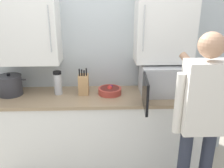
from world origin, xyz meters
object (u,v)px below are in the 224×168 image
at_px(stock_pot, 10,85).
at_px(person_figure, 200,116).
at_px(knife_block, 84,84).
at_px(microwave_oven, 164,80).
at_px(thermos_flask, 58,83).
at_px(fruit_bowl, 110,90).

height_order(stock_pot, person_figure, person_figure).
relative_size(stock_pot, knife_block, 1.18).
xyz_separation_m(microwave_oven, person_figure, (0.12, -0.78, -0.05)).
height_order(knife_block, person_figure, person_figure).
xyz_separation_m(thermos_flask, person_figure, (1.31, -0.81, -0.02)).
relative_size(fruit_bowl, knife_block, 0.86).
bearing_deg(stock_pot, person_figure, -23.79).
distance_m(microwave_oven, thermos_flask, 1.19).
height_order(microwave_oven, fruit_bowl, microwave_oven).
bearing_deg(fruit_bowl, knife_block, 175.43).
xyz_separation_m(stock_pot, knife_block, (0.82, 0.00, 0.00)).
relative_size(microwave_oven, person_figure, 0.46).
relative_size(microwave_oven, thermos_flask, 3.00).
height_order(fruit_bowl, knife_block, knife_block).
relative_size(microwave_oven, knife_block, 2.63).
xyz_separation_m(microwave_oven, thermos_flask, (-1.19, 0.03, -0.03)).
bearing_deg(microwave_oven, knife_block, 177.94).
distance_m(microwave_oven, person_figure, 0.79).
distance_m(thermos_flask, fruit_bowl, 0.59).
bearing_deg(knife_block, microwave_oven, -2.06).
height_order(thermos_flask, fruit_bowl, thermos_flask).
bearing_deg(thermos_flask, fruit_bowl, -1.73).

